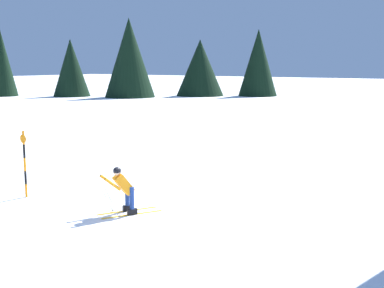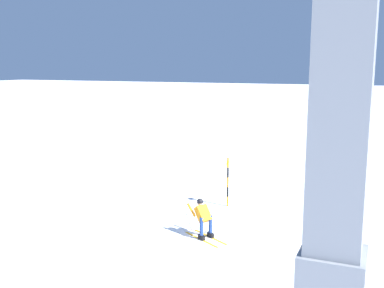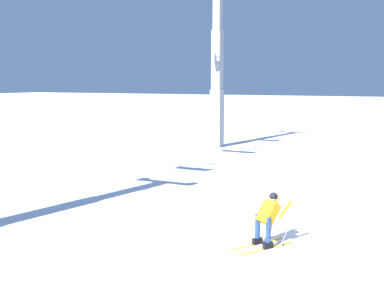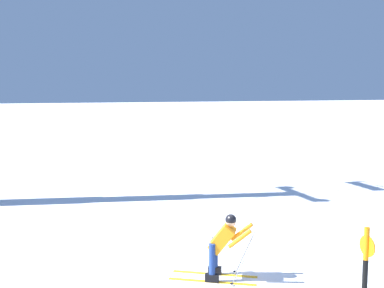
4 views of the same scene
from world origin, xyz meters
name	(u,v)px [view 3 (image 3 of 4)]	position (x,y,z in m)	size (l,w,h in m)	color
ground_plane	(241,247)	(0.00, 0.00, 0.00)	(260.00, 260.00, 0.00)	white
skier_carving_main	(268,216)	(0.46, -0.58, 0.79)	(1.80, 1.39, 1.52)	yellow
lift_tower_far	(217,70)	(17.46, 8.10, 4.92)	(0.71, 2.99, 11.69)	gray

